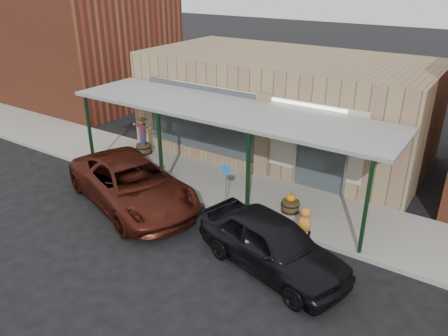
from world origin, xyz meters
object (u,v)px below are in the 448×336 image
Objects in this scene: barrel_scarecrow at (143,141)px; car_maroon at (132,184)px; barrel_pumpkin at (290,205)px; handicap_sign at (226,180)px; parked_sedan at (272,243)px.

barrel_scarecrow is 0.29× the size of car_maroon.
barrel_pumpkin is 0.48× the size of handicap_sign.
parked_sedan reaches higher than barrel_pumpkin.
barrel_scarecrow reaches higher than barrel_pumpkin.
car_maroon is at bearing -55.60° from barrel_scarecrow.
handicap_sign is at bearing -21.82° from barrel_scarecrow.
car_maroon reaches higher than barrel_pumpkin.
handicap_sign is 3.51m from parked_sedan.
barrel_scarecrow is 7.54m from barrel_pumpkin.
barrel_pumpkin is at bearing -45.44° from car_maroon.
parked_sedan is at bearing -28.59° from barrel_scarecrow.
handicap_sign is at bearing -160.47° from barrel_pumpkin.
parked_sedan is 0.85× the size of car_maroon.
barrel_scarecrow is 9.08m from parked_sedan.
barrel_pumpkin is 5.37m from car_maroon.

